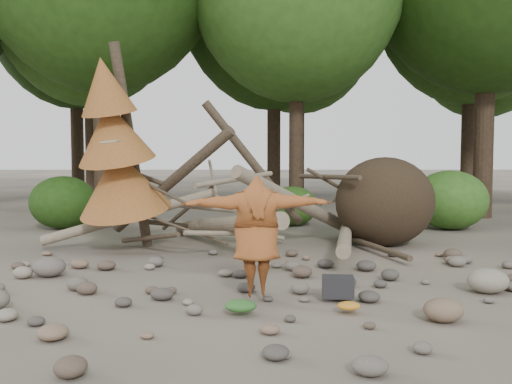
{
  "coord_description": "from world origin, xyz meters",
  "views": [
    {
      "loc": [
        -0.34,
        -8.29,
        2.08
      ],
      "look_at": [
        -0.28,
        1.5,
        1.4
      ],
      "focal_mm": 40.0,
      "sensor_mm": 36.0,
      "label": 1
    }
  ],
  "objects": [
    {
      "name": "boulder_mid_left",
      "position": [
        -3.75,
        1.16,
        0.16
      ],
      "size": [
        0.55,
        0.49,
        0.33
      ],
      "primitive_type": "ellipsoid",
      "color": "#655C55",
      "rests_on": "ground"
    },
    {
      "name": "deadfall_pile",
      "position": [
        2.02,
        4.24,
        0.95
      ],
      "size": [
        8.55,
        5.24,
        3.3
      ],
      "color": "#332619",
      "rests_on": "ground"
    },
    {
      "name": "boulder_mid_right",
      "position": [
        3.15,
        0.02,
        0.18
      ],
      "size": [
        0.61,
        0.55,
        0.37
      ],
      "primitive_type": "ellipsoid",
      "color": "gray",
      "rests_on": "ground"
    },
    {
      "name": "frisbee_thrower",
      "position": [
        -0.29,
        -0.44,
        0.92
      ],
      "size": [
        3.16,
        0.76,
        2.18
      ],
      "color": "brown",
      "rests_on": "ground"
    },
    {
      "name": "bush_left",
      "position": [
        -5.5,
        7.2,
        0.72
      ],
      "size": [
        1.8,
        1.8,
        1.44
      ],
      "primitive_type": "ellipsoid",
      "color": "#224512",
      "rests_on": "ground"
    },
    {
      "name": "bush_right",
      "position": [
        5.0,
        7.0,
        0.8
      ],
      "size": [
        2.0,
        2.0,
        1.6
      ],
      "primitive_type": "ellipsoid",
      "color": "#376820",
      "rests_on": "ground"
    },
    {
      "name": "dead_conifer",
      "position": [
        -3.12,
        3.37,
        2.11
      ],
      "size": [
        2.06,
        2.16,
        4.35
      ],
      "color": "#4C3F30",
      "rests_on": "ground"
    },
    {
      "name": "cloth_green",
      "position": [
        -0.49,
        -1.14,
        0.08
      ],
      "size": [
        0.41,
        0.34,
        0.15
      ],
      "primitive_type": "ellipsoid",
      "color": "#2C5E25",
      "rests_on": "ground"
    },
    {
      "name": "backpack",
      "position": [
        0.86,
        -0.44,
        0.15
      ],
      "size": [
        0.46,
        0.33,
        0.29
      ],
      "primitive_type": "cube",
      "rotation": [
        0.0,
        0.0,
        -0.1
      ],
      "color": "black",
      "rests_on": "ground"
    },
    {
      "name": "cloth_orange",
      "position": [
        0.9,
        -1.07,
        0.05
      ],
      "size": [
        0.3,
        0.25,
        0.11
      ],
      "primitive_type": "ellipsoid",
      "color": "#C67D21",
      "rests_on": "ground"
    },
    {
      "name": "ground",
      "position": [
        0.0,
        0.0,
        0.0
      ],
      "size": [
        120.0,
        120.0,
        0.0
      ],
      "primitive_type": "plane",
      "color": "#514C44",
      "rests_on": "ground"
    },
    {
      "name": "bush_mid",
      "position": [
        0.8,
        7.8,
        0.56
      ],
      "size": [
        1.4,
        1.4,
        1.12
      ],
      "primitive_type": "ellipsoid",
      "color": "#2D5719",
      "rests_on": "ground"
    },
    {
      "name": "boulder_front_right",
      "position": [
        2.01,
        -1.42,
        0.15
      ],
      "size": [
        0.49,
        0.44,
        0.29
      ],
      "primitive_type": "ellipsoid",
      "color": "#765E49",
      "rests_on": "ground"
    }
  ]
}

